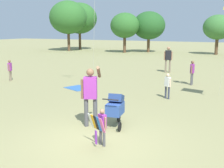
{
  "coord_description": "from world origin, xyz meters",
  "views": [
    {
      "loc": [
        3.59,
        -6.16,
        2.96
      ],
      "look_at": [
        -0.2,
        1.36,
        1.3
      ],
      "focal_mm": 44.95,
      "sensor_mm": 36.0,
      "label": 1
    }
  ],
  "objects_px": {
    "person_adult_flyer": "(90,92)",
    "person_couple_left": "(10,69)",
    "picnic_blanket": "(78,88)",
    "person_red_shirt": "(168,84)",
    "person_kid_running": "(192,71)",
    "person_back_turned": "(168,57)",
    "stroller": "(115,107)",
    "child_with_butterfly_kite": "(101,124)"
  },
  "relations": [
    {
      "from": "person_red_shirt",
      "to": "person_back_turned",
      "type": "distance_m",
      "value": 7.5
    },
    {
      "from": "person_adult_flyer",
      "to": "person_couple_left",
      "type": "height_order",
      "value": "person_adult_flyer"
    },
    {
      "from": "person_kid_running",
      "to": "picnic_blanket",
      "type": "xyz_separation_m",
      "value": [
        -4.97,
        -3.45,
        -0.76
      ]
    },
    {
      "from": "person_adult_flyer",
      "to": "stroller",
      "type": "height_order",
      "value": "person_adult_flyer"
    },
    {
      "from": "person_back_turned",
      "to": "person_adult_flyer",
      "type": "bearing_deg",
      "value": -85.78
    },
    {
      "from": "child_with_butterfly_kite",
      "to": "person_red_shirt",
      "type": "relative_size",
      "value": 0.88
    },
    {
      "from": "child_with_butterfly_kite",
      "to": "person_kid_running",
      "type": "height_order",
      "value": "person_kid_running"
    },
    {
      "from": "person_red_shirt",
      "to": "person_back_turned",
      "type": "xyz_separation_m",
      "value": [
        -2.0,
        7.21,
        0.39
      ]
    },
    {
      "from": "person_kid_running",
      "to": "person_back_turned",
      "type": "relative_size",
      "value": 0.74
    },
    {
      "from": "stroller",
      "to": "person_couple_left",
      "type": "height_order",
      "value": "person_couple_left"
    },
    {
      "from": "person_couple_left",
      "to": "person_kid_running",
      "type": "xyz_separation_m",
      "value": [
        9.56,
        3.52,
        0.05
      ]
    },
    {
      "from": "person_adult_flyer",
      "to": "person_back_turned",
      "type": "xyz_separation_m",
      "value": [
        -0.86,
        11.67,
        -0.04
      ]
    },
    {
      "from": "person_back_turned",
      "to": "person_red_shirt",
      "type": "bearing_deg",
      "value": -74.49
    },
    {
      "from": "person_kid_running",
      "to": "person_couple_left",
      "type": "bearing_deg",
      "value": -159.76
    },
    {
      "from": "person_adult_flyer",
      "to": "person_back_turned",
      "type": "height_order",
      "value": "person_adult_flyer"
    },
    {
      "from": "person_adult_flyer",
      "to": "person_red_shirt",
      "type": "bearing_deg",
      "value": 75.65
    },
    {
      "from": "person_adult_flyer",
      "to": "person_couple_left",
      "type": "distance_m",
      "value": 9.25
    },
    {
      "from": "person_adult_flyer",
      "to": "stroller",
      "type": "relative_size",
      "value": 1.69
    },
    {
      "from": "person_red_shirt",
      "to": "person_kid_running",
      "type": "xyz_separation_m",
      "value": [
        0.33,
        3.56,
        0.12
      ]
    },
    {
      "from": "child_with_butterfly_kite",
      "to": "person_couple_left",
      "type": "height_order",
      "value": "person_couple_left"
    },
    {
      "from": "stroller",
      "to": "person_back_turned",
      "type": "xyz_separation_m",
      "value": [
        -1.52,
        11.31,
        0.44
      ]
    },
    {
      "from": "child_with_butterfly_kite",
      "to": "person_back_turned",
      "type": "distance_m",
      "value": 12.97
    },
    {
      "from": "person_adult_flyer",
      "to": "person_back_turned",
      "type": "distance_m",
      "value": 11.7
    },
    {
      "from": "person_adult_flyer",
      "to": "person_back_turned",
      "type": "bearing_deg",
      "value": 94.22
    },
    {
      "from": "person_kid_running",
      "to": "person_back_turned",
      "type": "height_order",
      "value": "person_back_turned"
    },
    {
      "from": "person_adult_flyer",
      "to": "person_couple_left",
      "type": "bearing_deg",
      "value": 150.95
    },
    {
      "from": "person_kid_running",
      "to": "person_back_turned",
      "type": "bearing_deg",
      "value": 122.57
    },
    {
      "from": "child_with_butterfly_kite",
      "to": "person_back_turned",
      "type": "bearing_deg",
      "value": 98.26
    },
    {
      "from": "person_red_shirt",
      "to": "person_kid_running",
      "type": "distance_m",
      "value": 3.58
    },
    {
      "from": "person_kid_running",
      "to": "person_back_turned",
      "type": "distance_m",
      "value": 4.35
    },
    {
      "from": "stroller",
      "to": "picnic_blanket",
      "type": "relative_size",
      "value": 0.91
    },
    {
      "from": "child_with_butterfly_kite",
      "to": "person_couple_left",
      "type": "xyz_separation_m",
      "value": [
        -9.08,
        5.64,
        0.14
      ]
    },
    {
      "from": "person_couple_left",
      "to": "person_kid_running",
      "type": "distance_m",
      "value": 10.19
    },
    {
      "from": "person_red_shirt",
      "to": "person_kid_running",
      "type": "relative_size",
      "value": 0.84
    },
    {
      "from": "person_couple_left",
      "to": "picnic_blanket",
      "type": "distance_m",
      "value": 4.64
    },
    {
      "from": "person_couple_left",
      "to": "picnic_blanket",
      "type": "relative_size",
      "value": 0.99
    },
    {
      "from": "person_couple_left",
      "to": "person_back_turned",
      "type": "distance_m",
      "value": 10.19
    },
    {
      "from": "person_couple_left",
      "to": "person_back_turned",
      "type": "relative_size",
      "value": 0.69
    },
    {
      "from": "person_adult_flyer",
      "to": "person_kid_running",
      "type": "relative_size",
      "value": 1.45
    },
    {
      "from": "person_couple_left",
      "to": "picnic_blanket",
      "type": "height_order",
      "value": "person_couple_left"
    },
    {
      "from": "person_back_turned",
      "to": "picnic_blanket",
      "type": "bearing_deg",
      "value": -110.37
    },
    {
      "from": "picnic_blanket",
      "to": "person_kid_running",
      "type": "bearing_deg",
      "value": 34.73
    }
  ]
}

